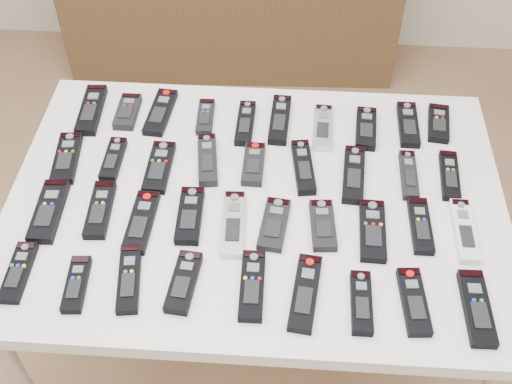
# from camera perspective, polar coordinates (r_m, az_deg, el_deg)

# --- Properties ---
(table) EXTENTS (1.25, 0.88, 0.78)m
(table) POSITION_cam_1_polar(r_m,az_deg,el_deg) (1.66, 0.00, -1.82)
(table) COLOR white
(table) RESTS_ON ground
(remote_0) EXTENTS (0.07, 0.20, 0.02)m
(remote_0) POSITION_cam_1_polar(r_m,az_deg,el_deg) (1.90, -14.42, 7.09)
(remote_0) COLOR black
(remote_0) RESTS_ON table
(remote_1) EXTENTS (0.06, 0.14, 0.02)m
(remote_1) POSITION_cam_1_polar(r_m,az_deg,el_deg) (1.87, -11.35, 7.01)
(remote_1) COLOR black
(remote_1) RESTS_ON table
(remote_2) EXTENTS (0.07, 0.19, 0.02)m
(remote_2) POSITION_cam_1_polar(r_m,az_deg,el_deg) (1.86, -8.48, 7.04)
(remote_2) COLOR black
(remote_2) RESTS_ON table
(remote_3) EXTENTS (0.05, 0.14, 0.02)m
(remote_3) POSITION_cam_1_polar(r_m,az_deg,el_deg) (1.83, -4.51, 6.68)
(remote_3) COLOR black
(remote_3) RESTS_ON table
(remote_4) EXTENTS (0.05, 0.17, 0.02)m
(remote_4) POSITION_cam_1_polar(r_m,az_deg,el_deg) (1.80, -0.95, 6.14)
(remote_4) COLOR black
(remote_4) RESTS_ON table
(remote_5) EXTENTS (0.06, 0.19, 0.02)m
(remote_5) POSITION_cam_1_polar(r_m,az_deg,el_deg) (1.81, 2.13, 6.44)
(remote_5) COLOR black
(remote_5) RESTS_ON table
(remote_6) EXTENTS (0.06, 0.17, 0.02)m
(remote_6) POSITION_cam_1_polar(r_m,az_deg,el_deg) (1.79, 5.95, 5.72)
(remote_6) COLOR #B7B7BC
(remote_6) RESTS_ON table
(remote_7) EXTENTS (0.07, 0.16, 0.02)m
(remote_7) POSITION_cam_1_polar(r_m,az_deg,el_deg) (1.81, 9.75, 5.59)
(remote_7) COLOR black
(remote_7) RESTS_ON table
(remote_8) EXTENTS (0.06, 0.18, 0.02)m
(remote_8) POSITION_cam_1_polar(r_m,az_deg,el_deg) (1.85, 13.37, 5.86)
(remote_8) COLOR black
(remote_8) RESTS_ON table
(remote_9) EXTENTS (0.07, 0.15, 0.02)m
(remote_9) POSITION_cam_1_polar(r_m,az_deg,el_deg) (1.87, 15.92, 5.89)
(remote_9) COLOR black
(remote_9) RESTS_ON table
(remote_10) EXTENTS (0.08, 0.18, 0.02)m
(remote_10) POSITION_cam_1_polar(r_m,az_deg,el_deg) (1.77, -16.47, 2.92)
(remote_10) COLOR black
(remote_10) RESTS_ON table
(remote_11) EXTENTS (0.04, 0.15, 0.02)m
(remote_11) POSITION_cam_1_polar(r_m,az_deg,el_deg) (1.74, -12.57, 2.87)
(remote_11) COLOR black
(remote_11) RESTS_ON table
(remote_12) EXTENTS (0.06, 0.18, 0.02)m
(remote_12) POSITION_cam_1_polar(r_m,az_deg,el_deg) (1.69, -8.61, 2.21)
(remote_12) COLOR black
(remote_12) RESTS_ON table
(remote_13) EXTENTS (0.07, 0.18, 0.02)m
(remote_13) POSITION_cam_1_polar(r_m,az_deg,el_deg) (1.70, -4.33, 2.88)
(remote_13) COLOR black
(remote_13) RESTS_ON table
(remote_14) EXTENTS (0.06, 0.15, 0.02)m
(remote_14) POSITION_cam_1_polar(r_m,az_deg,el_deg) (1.68, -0.22, 2.50)
(remote_14) COLOR black
(remote_14) RESTS_ON table
(remote_15) EXTENTS (0.07, 0.19, 0.02)m
(remote_15) POSITION_cam_1_polar(r_m,az_deg,el_deg) (1.68, 4.23, 2.23)
(remote_15) COLOR black
(remote_15) RESTS_ON table
(remote_16) EXTENTS (0.07, 0.20, 0.02)m
(remote_16) POSITION_cam_1_polar(r_m,az_deg,el_deg) (1.67, 8.68, 1.55)
(remote_16) COLOR black
(remote_16) RESTS_ON table
(remote_17) EXTENTS (0.04, 0.16, 0.02)m
(remote_17) POSITION_cam_1_polar(r_m,az_deg,el_deg) (1.70, 13.42, 1.48)
(remote_17) COLOR black
(remote_17) RESTS_ON table
(remote_18) EXTENTS (0.06, 0.17, 0.02)m
(remote_18) POSITION_cam_1_polar(r_m,az_deg,el_deg) (1.73, 16.83, 1.41)
(remote_18) COLOR black
(remote_18) RESTS_ON table
(remote_19) EXTENTS (0.07, 0.19, 0.02)m
(remote_19) POSITION_cam_1_polar(r_m,az_deg,el_deg) (1.65, -17.94, -1.61)
(remote_19) COLOR black
(remote_19) RESTS_ON table
(remote_20) EXTENTS (0.06, 0.18, 0.02)m
(remote_20) POSITION_cam_1_polar(r_m,az_deg,el_deg) (1.62, -13.69, -1.52)
(remote_20) COLOR black
(remote_20) RESTS_ON table
(remote_21) EXTENTS (0.06, 0.19, 0.02)m
(remote_21) POSITION_cam_1_polar(r_m,az_deg,el_deg) (1.57, -10.17, -2.62)
(remote_21) COLOR black
(remote_21) RESTS_ON table
(remote_22) EXTENTS (0.06, 0.17, 0.02)m
(remote_22) POSITION_cam_1_polar(r_m,az_deg,el_deg) (1.57, -5.90, -2.09)
(remote_22) COLOR black
(remote_22) RESTS_ON table
(remote_23) EXTENTS (0.06, 0.20, 0.02)m
(remote_23) POSITION_cam_1_polar(r_m,az_deg,el_deg) (1.55, -2.03, -2.83)
(remote_23) COLOR #B7B7BC
(remote_23) RESTS_ON table
(remote_24) EXTENTS (0.08, 0.16, 0.02)m
(remote_24) POSITION_cam_1_polar(r_m,az_deg,el_deg) (1.54, 1.63, -2.88)
(remote_24) COLOR black
(remote_24) RESTS_ON table
(remote_25) EXTENTS (0.07, 0.15, 0.02)m
(remote_25) POSITION_cam_1_polar(r_m,az_deg,el_deg) (1.55, 5.96, -2.96)
(remote_25) COLOR black
(remote_25) RESTS_ON table
(remote_26) EXTENTS (0.07, 0.18, 0.02)m
(remote_26) POSITION_cam_1_polar(r_m,az_deg,el_deg) (1.56, 10.32, -3.39)
(remote_26) COLOR black
(remote_26) RESTS_ON table
(remote_27) EXTENTS (0.05, 0.17, 0.02)m
(remote_27) POSITION_cam_1_polar(r_m,az_deg,el_deg) (1.59, 14.42, -2.92)
(remote_27) COLOR black
(remote_27) RESTS_ON table
(remote_28) EXTENTS (0.05, 0.19, 0.02)m
(remote_28) POSITION_cam_1_polar(r_m,az_deg,el_deg) (1.61, 18.02, -3.29)
(remote_28) COLOR silver
(remote_28) RESTS_ON table
(remote_29) EXTENTS (0.05, 0.16, 0.02)m
(remote_29) POSITION_cam_1_polar(r_m,az_deg,el_deg) (1.55, -20.36, -6.69)
(remote_29) COLOR black
(remote_29) RESTS_ON table
(remote_30) EXTENTS (0.05, 0.15, 0.02)m
(remote_30) POSITION_cam_1_polar(r_m,az_deg,el_deg) (1.49, -15.67, -7.90)
(remote_30) COLOR black
(remote_30) RESTS_ON table
(remote_31) EXTENTS (0.07, 0.19, 0.02)m
(remote_31) POSITION_cam_1_polar(r_m,az_deg,el_deg) (1.48, -11.21, -7.54)
(remote_31) COLOR black
(remote_31) RESTS_ON table
(remote_32) EXTENTS (0.07, 0.16, 0.02)m
(remote_32) POSITION_cam_1_polar(r_m,az_deg,el_deg) (1.45, -6.45, -7.96)
(remote_32) COLOR black
(remote_32) RESTS_ON table
(remote_33) EXTENTS (0.05, 0.18, 0.02)m
(remote_33) POSITION_cam_1_polar(r_m,az_deg,el_deg) (1.44, -0.34, -8.30)
(remote_33) COLOR black
(remote_33) RESTS_ON table
(remote_34) EXTENTS (0.08, 0.20, 0.02)m
(remote_34) POSITION_cam_1_polar(r_m,az_deg,el_deg) (1.43, 4.40, -8.92)
(remote_34) COLOR black
(remote_34) RESTS_ON table
(remote_35) EXTENTS (0.05, 0.16, 0.02)m
(remote_35) POSITION_cam_1_polar(r_m,az_deg,el_deg) (1.43, 9.35, -9.67)
(remote_35) COLOR black
(remote_35) RESTS_ON table
(remote_36) EXTENTS (0.06, 0.17, 0.02)m
(remote_36) POSITION_cam_1_polar(r_m,az_deg,el_deg) (1.45, 13.85, -9.43)
(remote_36) COLOR black
(remote_36) RESTS_ON table
(remote_37) EXTENTS (0.06, 0.19, 0.02)m
(remote_37) POSITION_cam_1_polar(r_m,az_deg,el_deg) (1.48, 19.03, -9.71)
(remote_37) COLOR black
(remote_37) RESTS_ON table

